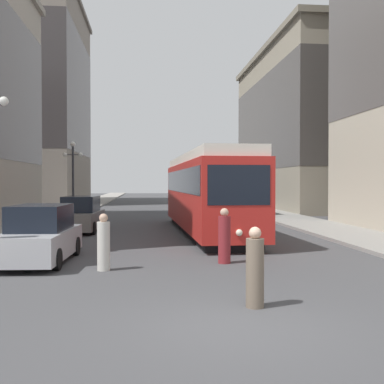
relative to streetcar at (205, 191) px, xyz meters
name	(u,v)px	position (x,y,z in m)	size (l,w,h in m)	color
ground_plane	(238,327)	(-1.35, -15.43, -2.10)	(200.00, 200.00, 0.00)	#424244
sidewalk_left	(82,207)	(-9.34, 24.57, -2.03)	(3.47, 120.00, 0.15)	gray
sidewalk_right	(240,206)	(6.64, 24.57, -2.03)	(3.47, 120.00, 0.15)	gray
streetcar	(205,191)	(0.00, 0.00, 0.00)	(3.08, 15.14, 3.89)	black
transit_bus	(228,189)	(3.74, 15.17, -0.15)	(2.65, 11.46, 3.45)	black
parked_car_left_near	(40,236)	(-6.30, -8.20, -1.26)	(2.05, 4.61, 1.82)	black
parked_car_left_mid	(81,215)	(-6.30, 1.12, -1.26)	(2.07, 4.65, 1.82)	black
pedestrian_crossing_near	(104,244)	(-4.18, -9.80, -1.34)	(0.37, 0.37, 1.64)	beige
pedestrian_crossing_far	(224,238)	(-0.52, -8.94, -1.29)	(0.39, 0.39, 1.73)	maroon
pedestrian_on_sidewalk	(255,270)	(-0.76, -14.16, -1.34)	(0.37, 0.37, 1.64)	#6B5B4C
lamp_post_left_far	(73,167)	(-8.20, 11.09, 1.54)	(1.41, 0.36, 5.30)	#333338
building_left_midblock	(33,100)	(-16.79, 36.49, 10.57)	(12.04, 21.28, 24.61)	slate
building_right_midblock	(321,128)	(14.36, 22.30, 5.85)	(12.58, 24.04, 15.51)	gray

